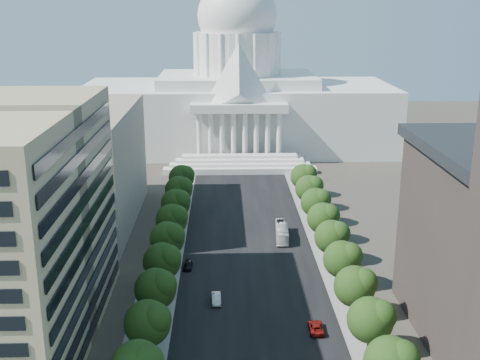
{
  "coord_description": "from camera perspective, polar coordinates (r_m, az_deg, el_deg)",
  "views": [
    {
      "loc": [
        -5.57,
        -50.34,
        55.37
      ],
      "look_at": [
        -1.93,
        78.43,
        17.5
      ],
      "focal_mm": 45.0,
      "sensor_mm": 36.0,
      "label": 1
    }
  ],
  "objects": [
    {
      "name": "tree_r_i",
      "position": [
        167.25,
        6.67,
        -0.74
      ],
      "size": [
        7.79,
        7.6,
        9.97
      ],
      "color": "#33261C",
      "rests_on": "ground"
    },
    {
      "name": "road_asphalt",
      "position": [
        150.97,
        0.61,
        -5.14
      ],
      "size": [
        30.0,
        260.0,
        0.01
      ],
      "primitive_type": "cube",
      "color": "black",
      "rests_on": "ground"
    },
    {
      "name": "office_block_left_far",
      "position": [
        161.34,
        -16.82,
        1.18
      ],
      "size": [
        38.0,
        52.0,
        30.0
      ],
      "primitive_type": "cube",
      "color": "gray",
      "rests_on": "ground"
    },
    {
      "name": "car_dark_b",
      "position": [
        132.47,
        -4.96,
        -8.08
      ],
      "size": [
        2.03,
        4.63,
        1.32
      ],
      "primitive_type": "imported",
      "rotation": [
        0.0,
        0.0,
        -0.04
      ],
      "color": "black",
      "rests_on": "ground"
    },
    {
      "name": "tree_r_c",
      "position": [
        101.91,
        12.47,
        -12.73
      ],
      "size": [
        7.79,
        7.6,
        9.97
      ],
      "color": "#33261C",
      "rests_on": "ground"
    },
    {
      "name": "capitol",
      "position": [
        237.94,
        -0.27,
        7.84
      ],
      "size": [
        120.0,
        56.0,
        73.0
      ],
      "color": "white",
      "rests_on": "ground"
    },
    {
      "name": "car_silver",
      "position": [
        118.0,
        -2.26,
        -11.17
      ],
      "size": [
        1.93,
        4.98,
        1.62
      ],
      "primitive_type": "imported",
      "rotation": [
        0.0,
        0.0,
        0.04
      ],
      "color": "#B5B9BE",
      "rests_on": "ground"
    },
    {
      "name": "city_bus",
      "position": [
        147.96,
        4.0,
        -4.92
      ],
      "size": [
        3.7,
        12.52,
        3.44
      ],
      "primitive_type": "imported",
      "rotation": [
        0.0,
        0.0,
        -0.07
      ],
      "color": "silver",
      "rests_on": "ground"
    },
    {
      "name": "tree_l_d",
      "position": [
        110.32,
        -7.86,
        -10.11
      ],
      "size": [
        7.79,
        7.6,
        9.97
      ],
      "color": "#33261C",
      "rests_on": "ground"
    },
    {
      "name": "tree_r_j",
      "position": [
        178.64,
        6.13,
        0.39
      ],
      "size": [
        7.79,
        7.6,
        9.97
      ],
      "color": "#33261C",
      "rests_on": "ground"
    },
    {
      "name": "streetlight_f",
      "position": [
        193.53,
        6.0,
        1.46
      ],
      "size": [
        2.61,
        0.44,
        9.0
      ],
      "color": "gray",
      "rests_on": "ground"
    },
    {
      "name": "sidewalk_left",
      "position": [
        151.46,
        -6.62,
        -5.18
      ],
      "size": [
        8.0,
        260.0,
        0.02
      ],
      "primitive_type": "cube",
      "color": "gray",
      "rests_on": "ground"
    },
    {
      "name": "streetlight_e",
      "position": [
        169.74,
        7.08,
        -0.72
      ],
      "size": [
        2.61,
        0.44,
        9.0
      ],
      "color": "gray",
      "rests_on": "ground"
    },
    {
      "name": "streetlight_d",
      "position": [
        146.36,
        8.52,
        -3.6
      ],
      "size": [
        2.61,
        0.44,
        9.0
      ],
      "color": "gray",
      "rests_on": "ground"
    },
    {
      "name": "tree_l_c",
      "position": [
        99.8,
        -8.59,
        -13.17
      ],
      "size": [
        7.79,
        7.6,
        9.97
      ],
      "color": "#33261C",
      "rests_on": "ground"
    },
    {
      "name": "car_red",
      "position": [
        109.48,
        7.21,
        -13.69
      ],
      "size": [
        2.7,
        5.47,
        1.49
      ],
      "primitive_type": "imported",
      "rotation": [
        0.0,
        0.0,
        3.1
      ],
      "color": "maroon",
      "rests_on": "ground"
    },
    {
      "name": "tree_r_h",
      "position": [
        155.96,
        7.29,
        -2.03
      ],
      "size": [
        7.79,
        7.6,
        9.97
      ],
      "color": "#33261C",
      "rests_on": "ground"
    },
    {
      "name": "tree_l_e",
      "position": [
        121.12,
        -7.27,
        -7.58
      ],
      "size": [
        7.79,
        7.6,
        9.97
      ],
      "color": "#33261C",
      "rests_on": "ground"
    },
    {
      "name": "streetlight_c",
      "position": [
        123.61,
        10.51,
        -7.54
      ],
      "size": [
        2.61,
        0.44,
        9.0
      ],
      "color": "gray",
      "rests_on": "ground"
    },
    {
      "name": "tree_l_i",
      "position": [
        165.98,
        -5.73,
        -0.84
      ],
      "size": [
        7.79,
        7.6,
        9.97
      ],
      "color": "#33261C",
      "rests_on": "ground"
    },
    {
      "name": "tree_l_h",
      "position": [
        154.58,
        -6.03,
        -2.16
      ],
      "size": [
        7.79,
        7.6,
        9.97
      ],
      "color": "#33261C",
      "rests_on": "ground"
    },
    {
      "name": "tree_r_d",
      "position": [
        112.23,
        11.01,
        -9.78
      ],
      "size": [
        7.79,
        7.6,
        9.97
      ],
      "color": "#33261C",
      "rests_on": "ground"
    },
    {
      "name": "tree_l_g",
      "position": [
        143.29,
        -6.38,
        -3.68
      ],
      "size": [
        7.79,
        7.6,
        9.97
      ],
      "color": "#33261C",
      "rests_on": "ground"
    },
    {
      "name": "tree_l_j",
      "position": [
        177.45,
        -5.47,
        0.3
      ],
      "size": [
        7.79,
        7.6,
        9.97
      ],
      "color": "#33261C",
      "rests_on": "ground"
    },
    {
      "name": "sidewalk_right",
      "position": [
        152.85,
        7.77,
        -5.01
      ],
      "size": [
        8.0,
        260.0,
        0.02
      ],
      "primitive_type": "cube",
      "color": "gray",
      "rests_on": "ground"
    },
    {
      "name": "tree_r_g",
      "position": [
        144.77,
        8.0,
        -3.53
      ],
      "size": [
        7.79,
        7.6,
        9.97
      ],
      "color": "#33261C",
      "rests_on": "ground"
    },
    {
      "name": "tree_r_e",
      "position": [
        122.87,
        9.82,
        -7.34
      ],
      "size": [
        7.79,
        7.6,
        9.97
      ],
      "color": "#33261C",
      "rests_on": "ground"
    },
    {
      "name": "tree_r_f",
      "position": [
        133.73,
        8.83,
        -5.28
      ],
      "size": [
        7.79,
        7.6,
        9.97
      ],
      "color": "#33261C",
      "rests_on": "ground"
    },
    {
      "name": "streetlight_b",
      "position": [
        101.91,
        13.43,
        -13.2
      ],
      "size": [
        2.61,
        0.44,
        9.0
      ],
      "color": "gray",
      "rests_on": "ground"
    },
    {
      "name": "tree_l_f",
      "position": [
        132.13,
        -6.79,
        -5.47
      ],
      "size": [
        7.79,
        7.6,
        9.97
      ],
      "color": "#33261C",
      "rests_on": "ground"
    }
  ]
}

